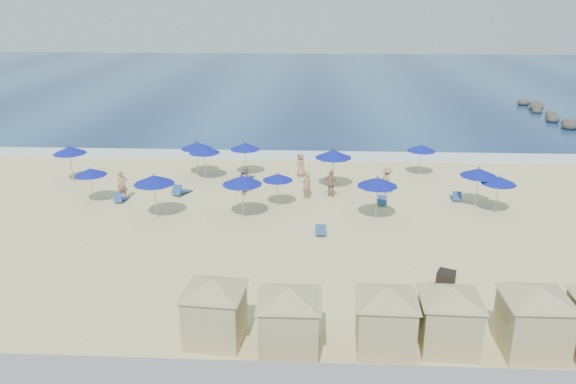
% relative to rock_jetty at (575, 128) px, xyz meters
% --- Properties ---
extents(ground, '(160.00, 160.00, 0.00)m').
position_rel_rock_jetty_xyz_m(ground, '(-24.01, -24.90, -0.36)').
color(ground, beige).
rests_on(ground, ground).
extents(ocean, '(160.00, 80.00, 0.06)m').
position_rel_rock_jetty_xyz_m(ocean, '(-24.01, 30.10, -0.33)').
color(ocean, navy).
rests_on(ocean, ground).
extents(surf_line, '(160.00, 2.50, 0.08)m').
position_rel_rock_jetty_xyz_m(surf_line, '(-24.01, -9.40, -0.32)').
color(surf_line, white).
rests_on(surf_line, ground).
extents(rock_jetty, '(2.56, 26.66, 0.96)m').
position_rel_rock_jetty_xyz_m(rock_jetty, '(0.00, 0.00, 0.00)').
color(rock_jetty, '#322D2A').
rests_on(rock_jetty, ground).
extents(trash_bin, '(0.94, 0.94, 0.71)m').
position_rel_rock_jetty_xyz_m(trash_bin, '(-18.14, -29.78, -0.01)').
color(trash_bin, black).
rests_on(trash_bin, ground).
extents(cabana_0, '(4.28, 4.28, 2.69)m').
position_rel_rock_jetty_xyz_m(cabana_0, '(-27.30, -34.07, 1.18)').
color(cabana_0, tan).
rests_on(cabana_0, ground).
extents(cabana_1, '(4.41, 4.41, 2.76)m').
position_rel_rock_jetty_xyz_m(cabana_1, '(-24.61, -34.62, 1.22)').
color(cabana_1, tan).
rests_on(cabana_1, ground).
extents(cabana_2, '(4.27, 4.27, 2.68)m').
position_rel_rock_jetty_xyz_m(cabana_2, '(-21.27, -34.33, 1.17)').
color(cabana_2, tan).
rests_on(cabana_2, ground).
extents(cabana_3, '(4.23, 4.23, 2.65)m').
position_rel_rock_jetty_xyz_m(cabana_3, '(-19.05, -34.17, 1.16)').
color(cabana_3, tan).
rests_on(cabana_3, ground).
extents(cabana_4, '(4.51, 4.51, 2.83)m').
position_rel_rock_jetty_xyz_m(cabana_4, '(-16.18, -34.24, 1.26)').
color(cabana_4, tan).
rests_on(cabana_4, ground).
extents(umbrella_0, '(2.20, 2.20, 2.50)m').
position_rel_rock_jetty_xyz_m(umbrella_0, '(-39.91, -16.43, 1.81)').
color(umbrella_0, '#A5A8AD').
rests_on(umbrella_0, ground).
extents(umbrella_1, '(1.94, 1.94, 2.21)m').
position_rel_rock_jetty_xyz_m(umbrella_1, '(-37.05, -20.28, 1.56)').
color(umbrella_1, '#A5A8AD').
rests_on(umbrella_1, ground).
extents(umbrella_2, '(2.11, 2.11, 2.40)m').
position_rel_rock_jetty_xyz_m(umbrella_2, '(-31.13, -15.56, 1.72)').
color(umbrella_2, '#A5A8AD').
rests_on(umbrella_2, ground).
extents(umbrella_3, '(2.29, 2.29, 2.60)m').
position_rel_rock_jetty_xyz_m(umbrella_3, '(-32.58, -22.58, 1.89)').
color(umbrella_3, '#A5A8AD').
rests_on(umbrella_3, ground).
extents(umbrella_4, '(2.09, 2.09, 2.38)m').
position_rel_rock_jetty_xyz_m(umbrella_4, '(-28.54, -14.48, 1.70)').
color(umbrella_4, '#A5A8AD').
rests_on(umbrella_4, ground).
extents(umbrella_5, '(1.81, 1.81, 2.06)m').
position_rel_rock_jetty_xyz_m(umbrella_5, '(-25.93, -20.35, 1.42)').
color(umbrella_5, '#A5A8AD').
rests_on(umbrella_5, ground).
extents(umbrella_6, '(2.24, 2.24, 2.55)m').
position_rel_rock_jetty_xyz_m(umbrella_6, '(-27.76, -22.33, 1.85)').
color(umbrella_6, '#A5A8AD').
rests_on(umbrella_6, ground).
extents(umbrella_7, '(2.35, 2.35, 2.68)m').
position_rel_rock_jetty_xyz_m(umbrella_7, '(-22.60, -17.08, 1.96)').
color(umbrella_7, '#A5A8AD').
rests_on(umbrella_7, ground).
extents(umbrella_8, '(2.24, 2.24, 2.55)m').
position_rel_rock_jetty_xyz_m(umbrella_8, '(-20.36, -22.26, 1.85)').
color(umbrella_8, '#A5A8AD').
rests_on(umbrella_8, ground).
extents(umbrella_9, '(1.98, 1.98, 2.26)m').
position_rel_rock_jetty_xyz_m(umbrella_9, '(-16.50, -13.97, 1.60)').
color(umbrella_9, '#A5A8AD').
rests_on(umbrella_9, ground).
extents(umbrella_10, '(2.17, 2.17, 2.47)m').
position_rel_rock_jetty_xyz_m(umbrella_10, '(-14.30, -20.00, 1.78)').
color(umbrella_10, '#A5A8AD').
rests_on(umbrella_10, ground).
extents(umbrella_11, '(1.99, 1.99, 2.27)m').
position_rel_rock_jetty_xyz_m(umbrella_11, '(-13.41, -20.91, 1.60)').
color(umbrella_11, '#A5A8AD').
rests_on(umbrella_11, ground).
extents(umbrella_12, '(2.16, 2.16, 2.46)m').
position_rel_rock_jetty_xyz_m(umbrella_12, '(-31.82, -14.69, 1.77)').
color(umbrella_12, '#A5A8AD').
rests_on(umbrella_12, ground).
extents(beach_chair_0, '(0.68, 1.27, 0.67)m').
position_rel_rock_jetty_xyz_m(beach_chair_0, '(-35.45, -20.13, -0.13)').
color(beach_chair_0, '#26478C').
rests_on(beach_chair_0, ground).
extents(beach_chair_1, '(1.13, 1.54, 0.78)m').
position_rel_rock_jetty_xyz_m(beach_chair_1, '(-32.12, -18.71, -0.09)').
color(beach_chair_1, '#26478C').
rests_on(beach_chair_1, ground).
extents(beach_chair_2, '(0.95, 1.33, 0.67)m').
position_rel_rock_jetty_xyz_m(beach_chair_2, '(-28.39, -15.48, -0.13)').
color(beach_chair_2, '#26478C').
rests_on(beach_chair_2, ground).
extents(beach_chair_3, '(0.54, 1.20, 0.66)m').
position_rel_rock_jetty_xyz_m(beach_chair_3, '(-23.43, -24.44, -0.13)').
color(beach_chair_3, '#26478C').
rests_on(beach_chair_3, ground).
extents(beach_chair_4, '(0.67, 1.28, 0.68)m').
position_rel_rock_jetty_xyz_m(beach_chair_4, '(-19.74, -19.82, -0.13)').
color(beach_chair_4, '#26478C').
rests_on(beach_chair_4, ground).
extents(beach_chair_5, '(0.61, 1.21, 0.65)m').
position_rel_rock_jetty_xyz_m(beach_chair_5, '(-15.16, -18.88, -0.14)').
color(beach_chair_5, '#26478C').
rests_on(beach_chair_5, ground).
extents(beachgoer_0, '(0.79, 0.77, 1.83)m').
position_rel_rock_jetty_xyz_m(beachgoer_0, '(-35.40, -19.76, 0.55)').
color(beachgoer_0, tan).
rests_on(beachgoer_0, ground).
extents(beachgoer_1, '(0.80, 0.95, 1.74)m').
position_rel_rock_jetty_xyz_m(beachgoer_1, '(-28.07, -18.18, 0.51)').
color(beachgoer_1, tan).
rests_on(beachgoer_1, ground).
extents(beachgoer_2, '(1.05, 0.96, 1.72)m').
position_rel_rock_jetty_xyz_m(beachgoer_2, '(-22.75, -18.60, 0.50)').
color(beachgoer_2, tan).
rests_on(beachgoer_2, ground).
extents(beachgoer_3, '(1.08, 1.26, 1.69)m').
position_rel_rock_jetty_xyz_m(beachgoer_3, '(-19.24, -17.84, 0.48)').
color(beachgoer_3, tan).
rests_on(beachgoer_3, ground).
extents(beachgoer_4, '(0.95, 0.90, 1.64)m').
position_rel_rock_jetty_xyz_m(beachgoer_4, '(-24.73, -14.55, 0.46)').
color(beachgoer_4, tan).
rests_on(beachgoer_4, ground).
extents(beachgoer_5, '(0.75, 0.70, 1.71)m').
position_rel_rock_jetty_xyz_m(beachgoer_5, '(-24.26, -19.03, 0.49)').
color(beachgoer_5, tan).
rests_on(beachgoer_5, ground).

